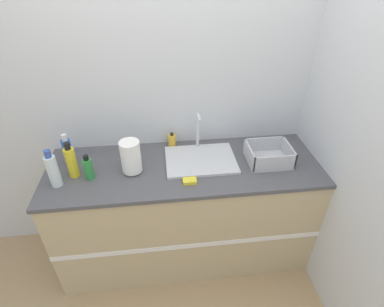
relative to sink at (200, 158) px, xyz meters
The scene contains 13 objects.
ground_plane 1.02m from the sink, 107.70° to the right, with size 12.00×12.00×0.00m, color tan.
wall_back 0.49m from the sink, 110.91° to the left, with size 4.33×0.06×2.60m.
wall_right 0.95m from the sink, ahead, with size 0.06×2.65×2.60m.
counter_cabinet 0.50m from the sink, 158.92° to the right, with size 1.95×0.68×0.92m.
sink is the anchor object (origin of this frame).
paper_towel_roll 0.50m from the sink, behind, with size 0.14×0.14×0.24m.
dish_rack 0.49m from the sink, ahead, with size 0.30×0.26×0.13m.
bottle_green 0.78m from the sink, behind, with size 0.06×0.06×0.18m.
bottle_clear 0.99m from the sink, behind, with size 0.07×0.07×0.27m.
bottle_blue 0.93m from the sink, behind, with size 0.06×0.06×0.24m.
bottle_yellow 0.88m from the sink, behind, with size 0.07×0.07×0.26m.
soap_dispenser 0.30m from the sink, 130.89° to the left, with size 0.06×0.06×0.11m.
sponge 0.26m from the sink, 113.90° to the right, with size 0.09×0.06×0.02m.
Camera 1 is at (-0.15, -1.38, 2.20)m, focal length 28.00 mm.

